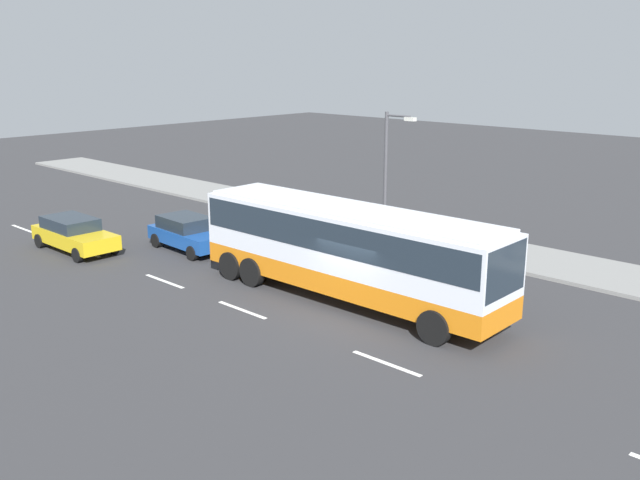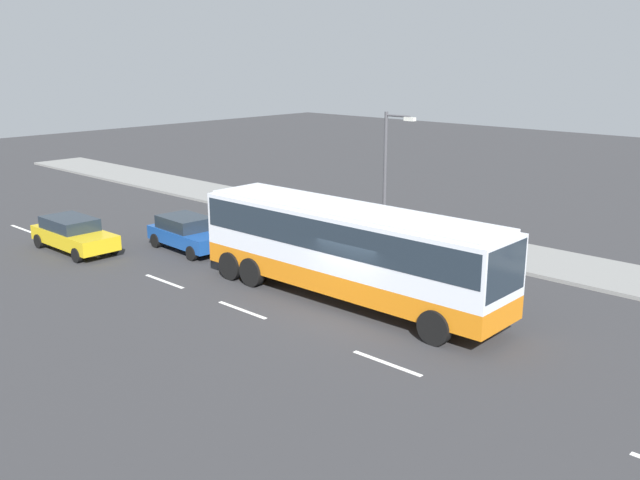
# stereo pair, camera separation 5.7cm
# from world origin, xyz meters

# --- Properties ---
(ground_plane) EXTENTS (120.00, 120.00, 0.00)m
(ground_plane) POSITION_xyz_m (0.00, 0.00, 0.00)
(ground_plane) COLOR #333335
(sidewalk_curb) EXTENTS (80.00, 4.00, 0.15)m
(sidewalk_curb) POSITION_xyz_m (0.00, 9.68, 0.07)
(sidewalk_curb) COLOR gray
(sidewalk_curb) RESTS_ON ground_plane
(lane_centreline) EXTENTS (33.32, 0.16, 0.01)m
(lane_centreline) POSITION_xyz_m (-4.92, -2.51, 0.00)
(lane_centreline) COLOR white
(lane_centreline) RESTS_ON ground_plane
(coach_bus) EXTENTS (12.16, 2.82, 3.38)m
(coach_bus) POSITION_xyz_m (-1.03, 0.67, 2.10)
(coach_bus) COLOR orange
(coach_bus) RESTS_ON ground_plane
(car_yellow_taxi) EXTENTS (4.70, 1.93, 1.48)m
(car_yellow_taxi) POSITION_xyz_m (-14.15, -2.69, 0.79)
(car_yellow_taxi) COLOR gold
(car_yellow_taxi) RESTS_ON ground_plane
(car_blue_saloon) EXTENTS (4.29, 2.12, 1.49)m
(car_blue_saloon) POSITION_xyz_m (-10.56, 0.88, 0.79)
(car_blue_saloon) COLOR #194799
(car_blue_saloon) RESTS_ON ground_plane
(street_lamp) EXTENTS (1.62, 0.24, 5.85)m
(street_lamp) POSITION_xyz_m (-4.87, 7.97, 3.55)
(street_lamp) COLOR #47474C
(street_lamp) RESTS_ON sidewalk_curb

